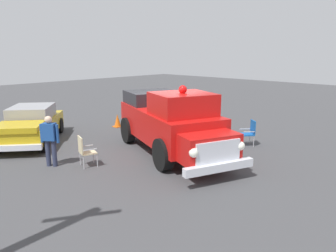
{
  "coord_description": "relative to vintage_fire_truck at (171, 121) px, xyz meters",
  "views": [
    {
      "loc": [
        8.03,
        -8.59,
        3.66
      ],
      "look_at": [
        0.09,
        -0.33,
        0.97
      ],
      "focal_mm": 33.85,
      "sensor_mm": 36.0,
      "label": 1
    }
  ],
  "objects": [
    {
      "name": "spectator_standing",
      "position": [
        -1.83,
        -3.73,
        -0.23
      ],
      "size": [
        0.58,
        0.45,
        1.68
      ],
      "color": "#2D334C",
      "rests_on": "ground"
    },
    {
      "name": "classic_hot_rod",
      "position": [
        -5.12,
        -2.97,
        -0.45
      ],
      "size": [
        4.56,
        4.17,
        1.46
      ],
      "color": "black",
      "rests_on": "ground"
    },
    {
      "name": "lawn_chair_spare",
      "position": [
        -1.0,
        -3.0,
        -0.61
      ],
      "size": [
        0.62,
        0.62,
        1.02
      ],
      "color": "#B7BABF",
      "rests_on": "ground"
    },
    {
      "name": "lawn_chair_by_car",
      "position": [
        1.62,
        2.87,
        -0.61
      ],
      "size": [
        0.69,
        0.69,
        1.02
      ],
      "color": "#B7BABF",
      "rests_on": "ground"
    },
    {
      "name": "traffic_cone",
      "position": [
        -4.78,
        1.19,
        -0.89
      ],
      "size": [
        0.4,
        0.4,
        0.64
      ],
      "color": "orange",
      "rests_on": "ground"
    },
    {
      "name": "ground_plane",
      "position": [
        -0.31,
        0.41,
        -1.2
      ],
      "size": [
        60.0,
        60.0,
        0.0
      ],
      "primitive_type": "plane",
      "color": "#424244"
    },
    {
      "name": "vintage_fire_truck",
      "position": [
        0.0,
        0.0,
        0.0
      ],
      "size": [
        6.33,
        4.2,
        2.59
      ],
      "color": "black",
      "rests_on": "ground"
    }
  ]
}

